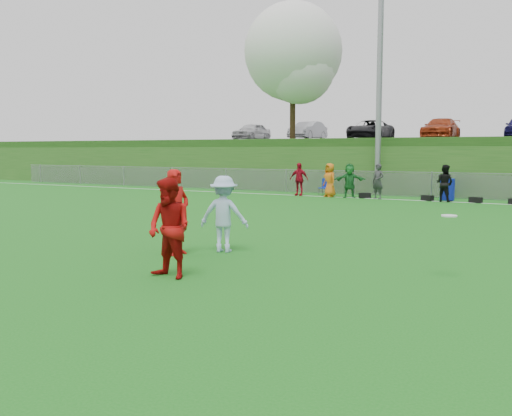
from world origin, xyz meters
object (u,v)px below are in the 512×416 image
Objects in this scene: recycling_bin at (447,189)px; player_blue at (224,214)px; player_red_center at (170,228)px; frisbee at (449,216)px; player_red_left at (177,212)px.

player_blue is at bearing -96.51° from recycling_bin.
recycling_bin is at bearing 93.81° from player_red_center.
recycling_bin is (-3.19, 17.16, -0.67)m from frisbee.
player_blue reaches higher than frisbee.
player_red_left is at bearing -98.58° from recycling_bin.
player_red_center is 6.48× the size of frisbee.
frisbee is at bearing -79.47° from recycling_bin.
player_red_center reaches higher than recycling_bin.
player_blue is at bearing -39.27° from player_red_left.
frisbee is at bearing 159.75° from player_blue.
player_red_left is 17.74m from recycling_bin.
player_red_left is 6.74× the size of frisbee.
player_red_left is 1.09× the size of player_blue.
player_blue is (-0.58, 2.79, -0.04)m from player_red_center.
player_red_left is 1.91× the size of recycling_bin.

